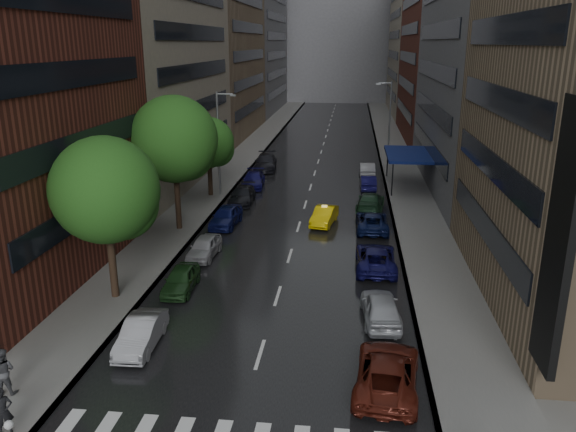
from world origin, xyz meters
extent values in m
plane|color=gray|center=(0.00, 0.00, 0.00)|extent=(220.00, 220.00, 0.00)
cube|color=black|center=(0.00, 50.00, 0.01)|extent=(14.00, 140.00, 0.01)
cube|color=gray|center=(-9.00, 50.00, 0.07)|extent=(4.00, 140.00, 0.15)
cube|color=gray|center=(9.00, 50.00, 0.07)|extent=(4.00, 140.00, 0.15)
cube|color=maroon|center=(-15.00, 12.00, 13.00)|extent=(8.00, 20.00, 26.00)
cube|color=#937A5B|center=(-15.00, 64.00, 11.00)|extent=(8.00, 28.00, 22.00)
cube|color=slate|center=(-15.00, 94.00, 19.00)|extent=(8.00, 32.00, 38.00)
cube|color=slate|center=(15.00, 36.00, 12.00)|extent=(8.00, 28.00, 24.00)
cube|color=maroon|center=(15.00, 64.00, 18.00)|extent=(8.00, 28.00, 36.00)
cube|color=gray|center=(15.00, 94.00, 14.00)|extent=(8.00, 32.00, 28.00)
cube|color=black|center=(11.10, 2.00, 6.50)|extent=(0.30, 2.20, 10.00)
cube|color=slate|center=(0.00, 118.00, 16.00)|extent=(40.00, 14.00, 32.00)
cylinder|color=#382619|center=(-8.60, 8.72, 2.41)|extent=(0.40, 0.40, 4.81)
sphere|color=#1E5116|center=(-8.60, 8.72, 6.02)|extent=(5.50, 5.50, 5.50)
cylinder|color=#382619|center=(-8.60, 20.26, 2.68)|extent=(0.40, 0.40, 5.35)
sphere|color=#1E5116|center=(-8.60, 20.26, 6.69)|extent=(6.11, 6.11, 6.11)
cylinder|color=#382619|center=(-8.60, 29.71, 1.93)|extent=(0.40, 0.40, 3.87)
sphere|color=#1E5116|center=(-8.60, 29.71, 4.84)|extent=(4.42, 4.42, 4.42)
imported|color=yellow|center=(1.86, 22.85, 0.67)|extent=(2.10, 4.23, 1.33)
imported|color=#9B9AA0|center=(-5.40, 4.06, 0.67)|extent=(1.55, 4.09, 1.33)
imported|color=#1D3F1C|center=(-5.40, 10.11, 0.66)|extent=(1.69, 3.94, 1.33)
imported|color=#939297|center=(-5.40, 15.22, 0.67)|extent=(1.78, 3.98, 1.33)
imported|color=#0F1549|center=(-5.40, 21.57, 0.76)|extent=(2.06, 4.56, 1.52)
imported|color=black|center=(-5.40, 27.89, 0.69)|extent=(2.08, 4.81, 1.38)
imported|color=#121151|center=(-5.40, 33.53, 0.70)|extent=(2.32, 4.95, 1.40)
imported|color=black|center=(-5.40, 41.17, 0.80)|extent=(2.68, 5.68, 1.60)
imported|color=#541A10|center=(5.40, 2.09, 0.73)|extent=(2.94, 5.45, 1.45)
imported|color=#A5A8AE|center=(5.40, 7.69, 0.75)|extent=(2.08, 4.50, 1.49)
imported|color=#100F47|center=(5.40, 14.40, 0.72)|extent=(2.38, 5.15, 1.43)
imported|color=#0D153D|center=(5.40, 21.76, 0.68)|extent=(2.31, 4.94, 1.37)
imported|color=#183520|center=(5.40, 26.85, 0.74)|extent=(2.59, 5.29, 1.48)
imported|color=#100D41|center=(5.40, 33.91, 0.66)|extent=(1.49, 4.04, 1.32)
imported|color=gray|center=(5.40, 39.32, 0.71)|extent=(1.61, 4.33, 1.42)
imported|color=black|center=(-7.89, -2.35, 1.04)|extent=(0.78, 0.69, 1.78)
sphere|color=white|center=(-7.69, -2.45, 0.60)|extent=(0.32, 0.32, 0.32)
imported|color=#4B4C50|center=(-9.30, -0.09, 1.09)|extent=(0.94, 0.74, 1.88)
imported|color=black|center=(-9.30, -0.09, 1.80)|extent=(0.96, 0.98, 0.88)
cylinder|color=gray|center=(-7.80, 30.00, 4.65)|extent=(0.18, 0.18, 9.00)
cube|color=gray|center=(-6.40, 30.00, 8.85)|extent=(0.50, 0.22, 0.16)
cylinder|color=gray|center=(7.80, 45.00, 4.65)|extent=(0.18, 0.18, 9.00)
cube|color=gray|center=(6.40, 45.00, 8.85)|extent=(0.50, 0.22, 0.16)
cube|color=navy|center=(9.00, 35.00, 3.15)|extent=(4.00, 8.00, 0.25)
cylinder|color=black|center=(7.40, 31.20, 1.65)|extent=(0.12, 0.12, 3.00)
cylinder|color=black|center=(7.40, 38.80, 1.65)|extent=(0.12, 0.12, 3.00)
camera|label=1|loc=(3.68, -17.52, 13.17)|focal=35.00mm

